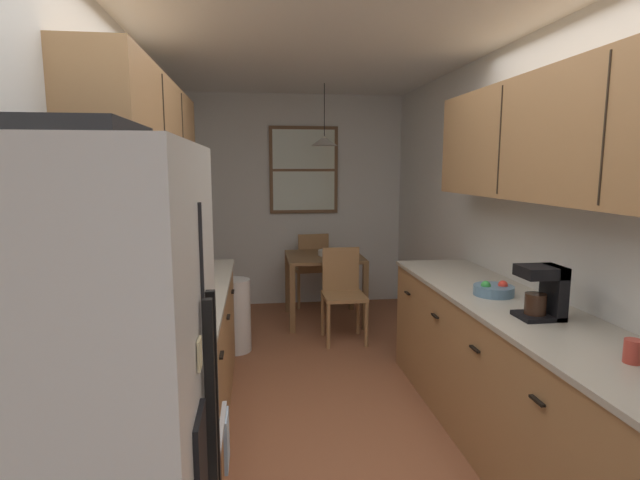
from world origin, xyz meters
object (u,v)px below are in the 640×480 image
object	(u,v)px
dining_chair_near	(343,289)
coffee_maker	(545,291)
fruit_bowl	(494,289)
dining_table	(324,266)
stove_range	(136,473)
trash_bin	(235,315)
microwave_over_range	(84,167)
mug_by_coffeemaker	(633,351)
storage_canister	(152,313)
dining_chair_far	(311,265)
table_serving_bowl	(327,253)

from	to	relation	value
dining_chair_near	coffee_maker	world-z (taller)	coffee_maker
fruit_bowl	dining_table	bearing A→B (deg)	106.78
stove_range	trash_bin	world-z (taller)	stove_range
microwave_over_range	coffee_maker	size ratio (longest dim) A/B	2.17
mug_by_coffeemaker	microwave_over_range	bearing A→B (deg)	175.39
microwave_over_range	storage_canister	size ratio (longest dim) A/B	3.36
dining_chair_far	storage_canister	world-z (taller)	storage_canister
storage_canister	dining_chair_far	bearing A→B (deg)	71.34
dining_chair_near	coffee_maker	distance (m)	2.45
microwave_over_range	fruit_bowl	bearing A→B (deg)	23.76
dining_chair_far	microwave_over_range	bearing A→B (deg)	-107.93
coffee_maker	table_serving_bowl	bearing A→B (deg)	104.36
stove_range	dining_chair_near	bearing A→B (deg)	63.94
stove_range	trash_bin	xyz separation A→B (m)	(0.29, 2.53, -0.13)
stove_range	storage_canister	world-z (taller)	stove_range
dining_table	mug_by_coffeemaker	distance (m)	3.61
trash_bin	fruit_bowl	size ratio (longest dim) A/B	2.76
storage_canister	dining_chair_near	bearing A→B (deg)	59.13
stove_range	microwave_over_range	bearing A→B (deg)	179.97
microwave_over_range	table_serving_bowl	bearing A→B (deg)	67.50
storage_canister	table_serving_bowl	world-z (taller)	storage_canister
dining_table	fruit_bowl	world-z (taller)	fruit_bowl
storage_canister	table_serving_bowl	distance (m)	3.11
microwave_over_range	mug_by_coffeemaker	xyz separation A→B (m)	(2.13, -0.17, -0.74)
fruit_bowl	storage_canister	bearing A→B (deg)	-167.74
coffee_maker	mug_by_coffeemaker	xyz separation A→B (m)	(0.02, -0.61, -0.10)
trash_bin	fruit_bowl	world-z (taller)	fruit_bowl
microwave_over_range	mug_by_coffeemaker	bearing A→B (deg)	-4.61
microwave_over_range	dining_chair_near	world-z (taller)	microwave_over_range
trash_bin	mug_by_coffeemaker	size ratio (longest dim) A/B	6.30
stove_range	fruit_bowl	world-z (taller)	stove_range
storage_canister	fruit_bowl	world-z (taller)	storage_canister
dining_table	dining_chair_near	distance (m)	0.63
coffee_maker	fruit_bowl	world-z (taller)	coffee_maker
stove_range	coffee_maker	bearing A→B (deg)	12.32
mug_by_coffeemaker	fruit_bowl	distance (m)	1.09
stove_range	table_serving_bowl	size ratio (longest dim) A/B	5.70
fruit_bowl	table_serving_bowl	distance (m)	2.51
microwave_over_range	dining_table	distance (m)	3.76
mug_by_coffeemaker	table_serving_bowl	bearing A→B (deg)	102.21
microwave_over_range	coffee_maker	distance (m)	2.25
dining_chair_near	fruit_bowl	world-z (taller)	fruit_bowl
dining_chair_far	fruit_bowl	size ratio (longest dim) A/B	3.67
dining_chair_near	mug_by_coffeemaker	size ratio (longest dim) A/B	8.37
dining_chair_far	dining_chair_near	bearing A→B (deg)	-82.01
coffee_maker	stove_range	bearing A→B (deg)	-167.68
microwave_over_range	table_serving_bowl	size ratio (longest dim) A/B	3.17
table_serving_bowl	fruit_bowl	bearing A→B (deg)	-73.74
microwave_over_range	trash_bin	size ratio (longest dim) A/B	0.90
dining_chair_near	mug_by_coffeemaker	xyz separation A→B (m)	(0.68, -2.90, 0.45)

